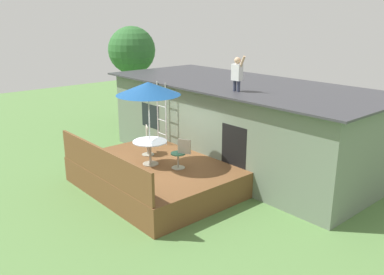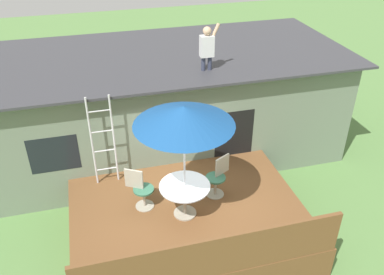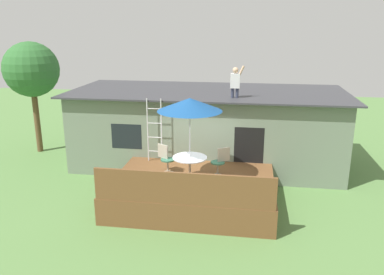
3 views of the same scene
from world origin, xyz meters
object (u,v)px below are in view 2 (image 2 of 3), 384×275
(step_ladder, at_px, (103,141))
(patio_chair_right, at_px, (218,177))
(patio_umbrella, at_px, (184,116))
(patio_table, at_px, (185,192))
(patio_chair_left, at_px, (140,189))
(person_figure, at_px, (207,45))

(step_ladder, xyz_separation_m, patio_chair_right, (2.33, -1.08, -0.64))
(patio_umbrella, distance_m, step_ladder, 2.47)
(patio_table, distance_m, patio_chair_left, 0.98)
(step_ladder, bearing_deg, patio_umbrella, -46.75)
(patio_umbrella, xyz_separation_m, person_figure, (1.19, 2.49, 0.39))
(patio_chair_right, bearing_deg, patio_umbrella, 0.00)
(person_figure, height_order, patio_chair_right, person_figure)
(patio_umbrella, xyz_separation_m, patio_chair_right, (0.87, 0.47, -1.89))
(patio_table, height_order, patio_chair_right, patio_chair_right)
(step_ladder, xyz_separation_m, patio_chair_left, (0.62, -1.07, -0.64))
(patio_chair_left, height_order, patio_chair_right, same)
(patio_table, bearing_deg, patio_chair_left, 149.93)
(patio_table, xyz_separation_m, patio_chair_left, (-0.84, 0.49, -0.13))
(person_figure, bearing_deg, patio_table, -115.57)
(patio_table, height_order, person_figure, person_figure)
(patio_umbrella, height_order, person_figure, person_figure)
(patio_chair_left, bearing_deg, patio_chair_right, 29.59)
(person_figure, distance_m, patio_chair_right, 3.06)
(step_ladder, relative_size, patio_chair_left, 2.39)
(patio_table, distance_m, person_figure, 3.50)
(person_figure, bearing_deg, patio_chair_right, -99.11)
(step_ladder, bearing_deg, patio_chair_right, -24.87)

